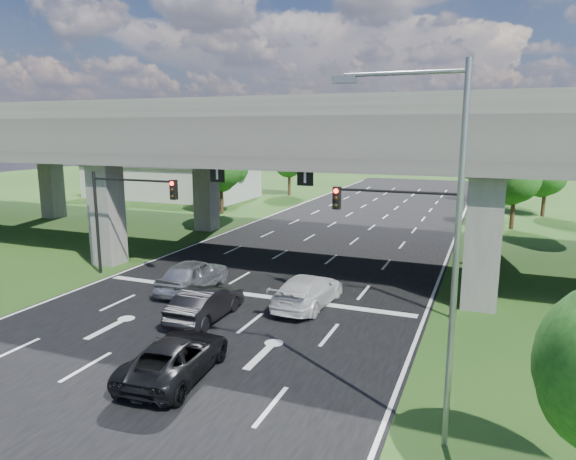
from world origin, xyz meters
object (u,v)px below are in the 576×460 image
Objects in this scene: car_white at (308,291)px; car_trailing at (176,357)px; streetlight_near at (441,231)px; car_silver at (193,275)px; signal_right at (408,224)px; signal_left at (126,205)px; streetlight_far at (478,162)px; streetlight_beyond at (483,153)px; car_dark at (206,303)px.

car_white is 1.05× the size of car_trailing.
streetlight_near is 16.63m from car_silver.
signal_right and signal_left have the same top height.
streetlight_far is 16.00m from streetlight_beyond.
car_silver is (4.86, -0.94, -3.31)m from signal_left.
signal_left is at bearing -30.45° from car_dark.
streetlight_beyond reaches higher than car_dark.
streetlight_near is 1.00× the size of streetlight_far.
car_trailing is at bearing 116.93° from car_silver.
signal_right reaches higher than car_silver.
car_white reaches higher than car_dark.
car_dark is at bearing -112.97° from streetlight_far.
car_white is at bearing -107.32° from car_trailing.
car_dark is at bearing -75.51° from car_trailing.
signal_right is 0.60× the size of streetlight_near.
streetlight_near is at bearing 170.75° from car_trailing.
car_silver is at bearing -10.99° from signal_left.
signal_left is at bearing -12.55° from car_silver.
streetlight_beyond reaches higher than car_white.
car_trailing is (-1.80, -8.41, -0.07)m from car_white.
streetlight_near is at bearing -90.00° from streetlight_beyond.
streetlight_far is 2.19× the size of car_dark.
signal_right is 0.60× the size of streetlight_beyond.
streetlight_beyond is (2.27, 36.06, 1.66)m from signal_right.
car_silver is (-13.07, -37.00, -4.97)m from streetlight_beyond.
streetlight_far reaches higher than car_dark.
car_white reaches higher than car_trailing.
signal_right reaches higher than car_dark.
car_trailing is at bearing -44.79° from signal_left.
streetlight_near and streetlight_beyond have the same top height.
streetlight_beyond is 2.01× the size of car_silver.
streetlight_near is 2.19× the size of car_dark.
streetlight_beyond is at bearing -105.86° from car_trailing.
car_trailing is at bearing 81.21° from car_white.
streetlight_beyond is at bearing -105.37° from car_dark.
signal_right is at bearing -176.57° from car_silver.
car_white is at bearing -138.22° from car_dark.
streetlight_far is 2.02× the size of car_trailing.
signal_left reaches higher than car_white.
signal_left is 0.60× the size of streetlight_near.
signal_right is 1.15× the size of car_white.
streetlight_near reaches higher than car_silver.
signal_right is 0.60× the size of streetlight_far.
car_silver is at bearing -121.89° from streetlight_far.
streetlight_near is 2.01× the size of car_silver.
car_dark is (-10.32, 5.65, -5.07)m from streetlight_near.
car_trailing is (-6.23, -9.35, -3.47)m from signal_right.
streetlight_far is 25.23m from car_silver.
streetlight_near is at bearing 143.88° from car_silver.
streetlight_beyond is 1.92× the size of car_white.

